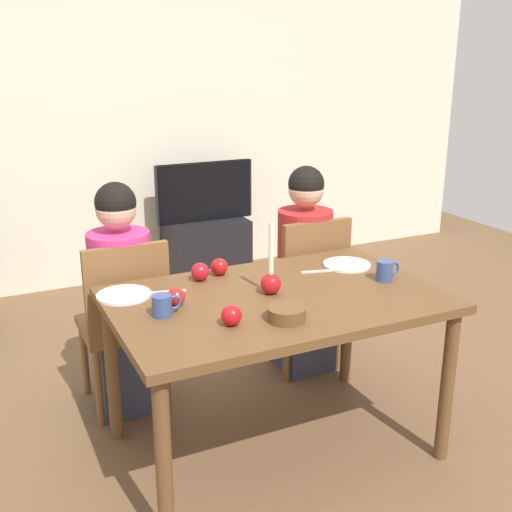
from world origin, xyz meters
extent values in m
plane|color=brown|center=(0.00, 0.00, 0.00)|extent=(7.68, 7.68, 0.00)
cube|color=beige|center=(0.00, 2.60, 1.30)|extent=(6.40, 0.10, 2.60)
cube|color=brown|center=(0.00, 0.00, 0.73)|extent=(1.40, 0.90, 0.04)
cylinder|color=brown|center=(-0.64, -0.39, 0.35)|extent=(0.06, 0.06, 0.71)
cylinder|color=brown|center=(0.64, -0.39, 0.35)|extent=(0.06, 0.06, 0.71)
cylinder|color=brown|center=(-0.64, 0.39, 0.35)|extent=(0.06, 0.06, 0.71)
cylinder|color=brown|center=(0.64, 0.39, 0.35)|extent=(0.06, 0.06, 0.71)
cube|color=brown|center=(-0.52, 0.69, 0.43)|extent=(0.40, 0.40, 0.04)
cube|color=brown|center=(-0.52, 0.51, 0.68)|extent=(0.40, 0.04, 0.45)
cylinder|color=brown|center=(-0.35, 0.86, 0.21)|extent=(0.04, 0.04, 0.41)
cylinder|color=brown|center=(-0.69, 0.86, 0.21)|extent=(0.04, 0.04, 0.41)
cylinder|color=brown|center=(-0.35, 0.52, 0.21)|extent=(0.04, 0.04, 0.41)
cylinder|color=brown|center=(-0.69, 0.52, 0.21)|extent=(0.04, 0.04, 0.41)
cube|color=brown|center=(0.51, 0.69, 0.43)|extent=(0.40, 0.40, 0.04)
cube|color=brown|center=(0.51, 0.51, 0.68)|extent=(0.40, 0.04, 0.45)
cylinder|color=brown|center=(0.68, 0.86, 0.21)|extent=(0.04, 0.04, 0.41)
cylinder|color=brown|center=(0.34, 0.86, 0.21)|extent=(0.04, 0.04, 0.41)
cylinder|color=brown|center=(0.68, 0.52, 0.21)|extent=(0.04, 0.04, 0.41)
cylinder|color=brown|center=(0.34, 0.52, 0.21)|extent=(0.04, 0.04, 0.41)
cube|color=#33384C|center=(-0.52, 0.64, 0.23)|extent=(0.28, 0.28, 0.45)
cylinder|color=#D1337A|center=(-0.52, 0.64, 0.69)|extent=(0.30, 0.30, 0.48)
sphere|color=tan|center=(-0.52, 0.64, 1.04)|extent=(0.19, 0.19, 0.19)
sphere|color=black|center=(-0.52, 0.64, 1.07)|extent=(0.19, 0.19, 0.19)
cube|color=#33384C|center=(0.51, 0.64, 0.23)|extent=(0.28, 0.28, 0.45)
cylinder|color=#AD2323|center=(0.51, 0.64, 0.69)|extent=(0.30, 0.30, 0.48)
sphere|color=tan|center=(0.51, 0.64, 1.04)|extent=(0.19, 0.19, 0.19)
sphere|color=black|center=(0.51, 0.64, 1.07)|extent=(0.19, 0.19, 0.19)
cube|color=black|center=(0.56, 2.30, 0.24)|extent=(0.64, 0.40, 0.48)
cube|color=black|center=(0.56, 2.30, 0.71)|extent=(0.79, 0.04, 0.46)
cube|color=black|center=(0.56, 2.30, 0.71)|extent=(0.76, 0.05, 0.46)
sphere|color=red|center=(-0.01, 0.03, 0.80)|extent=(0.09, 0.09, 0.09)
cylinder|color=#EFE5C6|center=(-0.01, 0.03, 0.95)|extent=(0.02, 0.02, 0.23)
cylinder|color=silver|center=(-0.59, 0.27, 0.76)|extent=(0.23, 0.23, 0.01)
cylinder|color=white|center=(0.49, 0.21, 0.76)|extent=(0.23, 0.23, 0.01)
cylinder|color=#33477F|center=(-0.50, 0.00, 0.79)|extent=(0.08, 0.08, 0.09)
torus|color=#33477F|center=(-0.45, 0.00, 0.80)|extent=(0.06, 0.01, 0.06)
cylinder|color=#33477F|center=(0.53, -0.04, 0.80)|extent=(0.08, 0.08, 0.09)
torus|color=#33477F|center=(0.58, -0.04, 0.80)|extent=(0.06, 0.01, 0.06)
cube|color=silver|center=(-0.42, 0.24, 0.75)|extent=(0.18, 0.06, 0.01)
cube|color=silver|center=(0.32, 0.18, 0.75)|extent=(0.18, 0.06, 0.01)
cylinder|color=brown|center=(-0.08, -0.25, 0.78)|extent=(0.15, 0.15, 0.05)
sphere|color=red|center=(-0.29, -0.20, 0.79)|extent=(0.08, 0.08, 0.08)
sphere|color=red|center=(-0.23, 0.32, 0.79)|extent=(0.08, 0.08, 0.08)
sphere|color=red|center=(-0.42, 0.08, 0.79)|extent=(0.08, 0.08, 0.08)
sphere|color=#B21414|center=(-0.12, 0.35, 0.79)|extent=(0.08, 0.08, 0.08)
camera|label=1|loc=(-1.15, -2.22, 1.73)|focal=44.05mm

